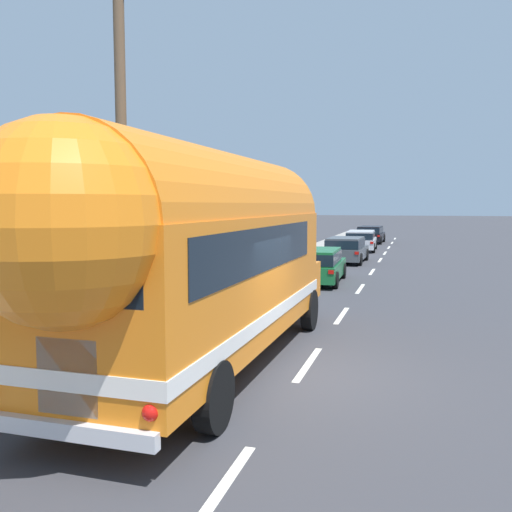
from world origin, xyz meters
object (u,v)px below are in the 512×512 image
Objects in this scene: car_second at (346,248)px; car_third at (361,239)px; painted_bus at (199,250)px; car_fourth at (371,233)px; car_lead at (317,264)px; utility_pole at (122,145)px.

car_third is at bearing 89.86° from car_second.
car_fourth is (0.11, 35.98, -1.51)m from painted_bus.
car_lead is 15.82m from car_third.
utility_pole is 1.84× the size of car_third.
painted_bus is at bearing -90.27° from car_second.
painted_bus is 2.57× the size of car_second.
utility_pole is 0.77× the size of painted_bus.
car_third is (2.65, 26.36, -3.63)m from utility_pole.
car_third and car_fourth have the same top height.
car_fourth is (-0.01, 7.85, -0.00)m from car_third.
car_lead is 0.98× the size of car_fourth.
car_second is at bearing 89.73° from painted_bus.
painted_bus is at bearing -90.17° from car_fourth.
utility_pole is 26.74m from car_third.
car_lead is at bearing 76.66° from utility_pole.
painted_bus is 28.17m from car_third.
utility_pole is 3.75m from painted_bus.
painted_bus is 36.01m from car_fourth.
car_third is at bearing 89.76° from painted_bus.
car_lead is at bearing -90.56° from car_third.
car_second is at bearing -90.14° from car_third.
car_third is (0.15, 15.82, 0.01)m from car_lead.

